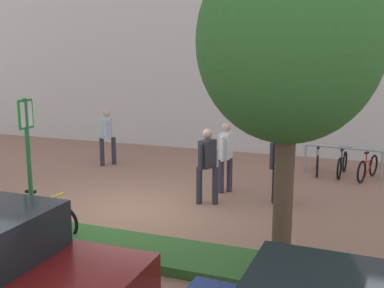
{
  "coord_description": "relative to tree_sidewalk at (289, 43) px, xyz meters",
  "views": [
    {
      "loc": [
        4.5,
        -8.27,
        3.24
      ],
      "look_at": [
        0.7,
        1.71,
        1.21
      ],
      "focal_mm": 42.32,
      "sensor_mm": 36.0,
      "label": 1
    }
  ],
  "objects": [
    {
      "name": "planter_strip",
      "position": [
        -2.91,
        0.05,
        -3.36
      ],
      "size": [
        7.0,
        1.1,
        0.16
      ],
      "primitive_type": "cube",
      "color": "#336028",
      "rests_on": "ground"
    },
    {
      "name": "person_suited_navy",
      "position": [
        -2.18,
        3.01,
        -2.46
      ],
      "size": [
        0.49,
        0.59,
        1.72
      ],
      "color": "#2D2D38",
      "rests_on": "ground"
    },
    {
      "name": "bollard_steel",
      "position": [
        -0.99,
        5.5,
        -2.99
      ],
      "size": [
        0.16,
        0.16,
        0.9
      ],
      "primitive_type": "cylinder",
      "color": "#ADADB2",
      "rests_on": "ground"
    },
    {
      "name": "bike_at_sign",
      "position": [
        -4.45,
        0.15,
        -3.09
      ],
      "size": [
        1.68,
        0.42,
        0.86
      ],
      "color": "black",
      "rests_on": "ground"
    },
    {
      "name": "person_shirt_blue",
      "position": [
        -2.06,
        4.04,
        -2.46
      ],
      "size": [
        0.3,
        0.61,
        1.72
      ],
      "color": "#383342",
      "rests_on": "ground"
    },
    {
      "name": "person_shirt_white",
      "position": [
        -6.26,
        5.51,
        -2.46
      ],
      "size": [
        0.38,
        0.57,
        1.72
      ],
      "color": "#2D2D38",
      "rests_on": "ground"
    },
    {
      "name": "ground_plane",
      "position": [
        -3.52,
        2.01,
        -3.44
      ],
      "size": [
        60.0,
        60.0,
        0.0
      ],
      "primitive_type": "plane",
      "color": "#936651"
    },
    {
      "name": "tree_sidewalk",
      "position": [
        0.0,
        0.0,
        0.0
      ],
      "size": [
        2.52,
        2.52,
        4.85
      ],
      "color": "brown",
      "rests_on": "ground"
    },
    {
      "name": "person_suited_dark",
      "position": [
        -0.61,
        3.57,
        -2.46
      ],
      "size": [
        0.51,
        0.43,
        1.72
      ],
      "color": "black",
      "rests_on": "ground"
    },
    {
      "name": "parking_sign_post",
      "position": [
        -4.53,
        0.05,
        -1.77
      ],
      "size": [
        0.08,
        0.36,
        2.56
      ],
      "color": "#2D7238",
      "rests_on": "ground"
    },
    {
      "name": "building_facade",
      "position": [
        -3.52,
        9.48,
        1.56
      ],
      "size": [
        28.0,
        1.2,
        10.0
      ],
      "primitive_type": "cube",
      "color": "silver",
      "rests_on": "ground"
    },
    {
      "name": "bike_rack_cluster",
      "position": [
        0.53,
        6.7,
        -3.09
      ],
      "size": [
        2.09,
        1.77,
        0.83
      ],
      "color": "#99999E",
      "rests_on": "ground"
    }
  ]
}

